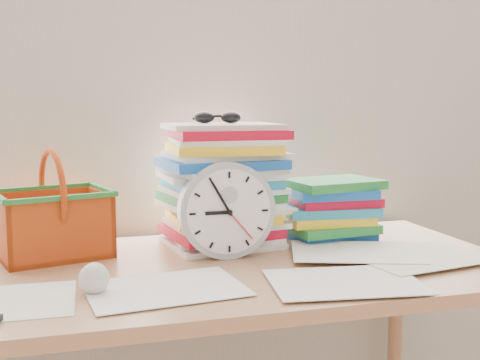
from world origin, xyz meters
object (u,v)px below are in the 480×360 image
object	(u,v)px
paper_stack	(224,185)
desk	(221,295)
clock	(226,210)
basket	(53,204)
book_stack	(331,209)

from	to	relation	value
paper_stack	desk	bearing A→B (deg)	-106.69
desk	clock	xyz separation A→B (m)	(0.03, 0.06, 0.19)
basket	clock	bearing A→B (deg)	-32.98
clock	basket	size ratio (longest dim) A/B	0.90
desk	basket	size ratio (longest dim) A/B	5.33
clock	basket	bearing A→B (deg)	162.40
paper_stack	basket	distance (m)	0.44
paper_stack	book_stack	xyz separation A→B (m)	(0.30, -0.02, -0.08)
desk	paper_stack	world-z (taller)	paper_stack
paper_stack	book_stack	world-z (taller)	paper_stack
paper_stack	basket	xyz separation A→B (m)	(-0.44, -0.01, -0.03)
paper_stack	book_stack	size ratio (longest dim) A/B	1.16
basket	book_stack	bearing A→B (deg)	-16.09
clock	basket	distance (m)	0.43
clock	basket	xyz separation A→B (m)	(-0.41, 0.13, 0.01)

